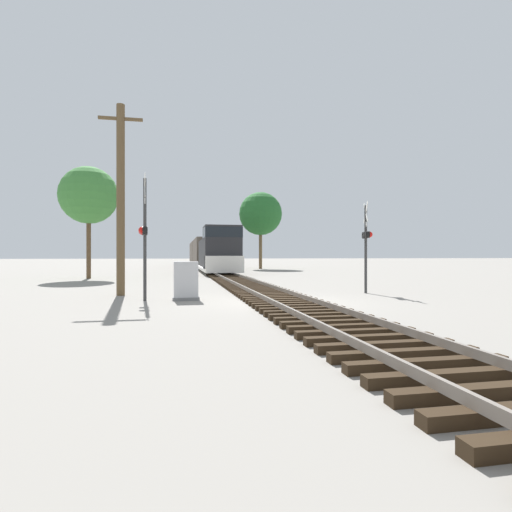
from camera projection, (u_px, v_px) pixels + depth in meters
The scene contains 9 objects.
ground_plane at pixel (280, 302), 14.41m from camera, with size 400.00×400.00×0.00m, color gray.
rail_track_bed at pixel (280, 298), 14.41m from camera, with size 2.60×160.00×0.31m.
freight_train at pixel (205, 253), 55.04m from camera, with size 3.06×48.54×4.15m.
crossing_signal_near at pixel (144, 232), 14.80m from camera, with size 0.40×1.01×4.72m.
crossing_signal_far at pixel (366, 239), 17.79m from camera, with size 0.55×1.01×4.08m.
relay_cabinet at pixel (186, 281), 15.01m from camera, with size 0.99×0.59×1.46m.
utility_pole at pixel (121, 198), 16.78m from camera, with size 1.80×0.34×8.04m.
tree_far_right at pixel (89, 196), 28.98m from camera, with size 4.15×4.15×8.14m.
tree_mid_background at pixel (261, 214), 49.96m from camera, with size 5.38×5.38×9.61m.
Camera 1 is at (-3.60, -13.98, 1.69)m, focal length 28.00 mm.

